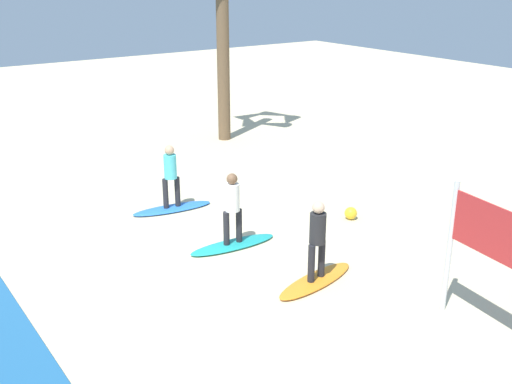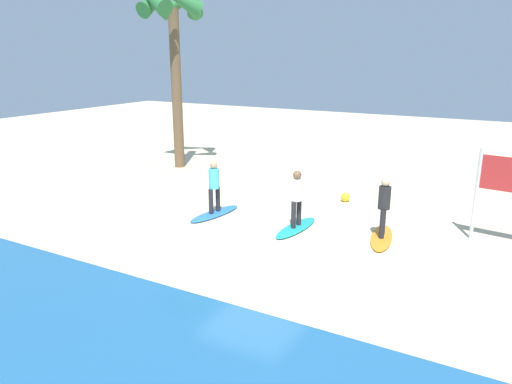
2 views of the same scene
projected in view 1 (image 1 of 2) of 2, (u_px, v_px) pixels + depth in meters
ground_plane at (157, 259)px, 13.25m from camera, size 60.00×60.00×0.00m
surfboard_orange at (316, 280)px, 12.23m from camera, size 0.95×2.17×0.09m
surfer_orange at (317, 235)px, 11.89m from camera, size 0.32×0.45×1.64m
surfboard_teal at (233, 245)px, 13.81m from camera, size 0.71×2.13×0.09m
surfer_teal at (232, 204)px, 13.47m from camera, size 0.32×0.46×1.64m
surfboard_blue at (172, 208)px, 15.89m from camera, size 0.85×2.16×0.09m
surfer_blue at (170, 172)px, 15.55m from camera, size 0.32×0.46×1.64m
beach_ball at (351, 213)px, 15.28m from camera, size 0.31×0.31×0.31m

